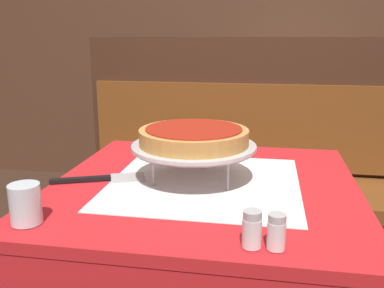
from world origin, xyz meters
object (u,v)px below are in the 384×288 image
(pizza_pan_stand, at_px, (194,148))
(condiment_caddy, at_px, (277,92))
(dining_table_rear, at_px, (289,119))
(pepper_shaker, at_px, (276,232))
(water_glass_near, at_px, (25,204))
(salt_shaker, at_px, (252,229))
(pizza_server, at_px, (102,179))
(deep_dish_pizza, at_px, (194,136))
(dining_table_front, at_px, (204,210))
(booth_bench, at_px, (251,208))

(pizza_pan_stand, height_order, condiment_caddy, condiment_caddy)
(dining_table_rear, relative_size, pepper_shaker, 10.36)
(water_glass_near, relative_size, salt_shaker, 1.18)
(condiment_caddy, bearing_deg, dining_table_rear, -52.91)
(pizza_server, bearing_deg, deep_dish_pizza, 9.04)
(dining_table_rear, distance_m, salt_shaker, 2.07)
(dining_table_front, relative_size, pizza_server, 3.19)
(dining_table_front, distance_m, pizza_pan_stand, 0.19)
(booth_bench, relative_size, water_glass_near, 19.08)
(dining_table_rear, distance_m, deep_dish_pizza, 1.73)
(pepper_shaker, relative_size, condiment_caddy, 0.45)
(deep_dish_pizza, xyz_separation_m, water_glass_near, (-0.33, -0.35, -0.09))
(pizza_server, height_order, condiment_caddy, condiment_caddy)
(booth_bench, xyz_separation_m, salt_shaker, (0.04, -1.24, 0.48))
(booth_bench, relative_size, salt_shaker, 22.55)
(booth_bench, relative_size, condiment_caddy, 10.55)
(pizza_pan_stand, bearing_deg, pepper_shaker, -58.40)
(water_glass_near, xyz_separation_m, pepper_shaker, (0.56, -0.03, -0.01))
(dining_table_front, height_order, condiment_caddy, condiment_caddy)
(condiment_caddy, bearing_deg, pepper_shaker, -91.08)
(deep_dish_pizza, bearing_deg, pizza_server, -170.96)
(pizza_pan_stand, distance_m, condiment_caddy, 1.81)
(dining_table_front, distance_m, pizza_server, 0.32)
(pizza_server, bearing_deg, condiment_caddy, 73.48)
(dining_table_rear, distance_m, condiment_caddy, 0.22)
(dining_table_rear, xyz_separation_m, pizza_pan_stand, (-0.36, -1.68, 0.23))
(booth_bench, relative_size, pizza_server, 6.42)
(dining_table_rear, xyz_separation_m, salt_shaker, (-0.17, -2.05, 0.17))
(dining_table_rear, xyz_separation_m, water_glass_near, (-0.69, -2.03, 0.17))
(pizza_pan_stand, distance_m, pepper_shaker, 0.45)
(dining_table_rear, height_order, pizza_pan_stand, pizza_pan_stand)
(pizza_pan_stand, distance_m, water_glass_near, 0.48)
(deep_dish_pizza, distance_m, pepper_shaker, 0.46)
(water_glass_near, bearing_deg, deep_dish_pizza, 47.08)
(pizza_server, xyz_separation_m, condiment_caddy, (0.54, 1.83, 0.03))
(booth_bench, bearing_deg, condiment_caddy, 82.37)
(pizza_server, bearing_deg, salt_shaker, -36.52)
(pizza_pan_stand, height_order, pepper_shaker, pizza_pan_stand)
(dining_table_rear, distance_m, booth_bench, 0.90)
(dining_table_front, bearing_deg, water_glass_near, -136.12)
(deep_dish_pizza, bearing_deg, water_glass_near, -132.92)
(deep_dish_pizza, relative_size, water_glass_near, 3.41)
(deep_dish_pizza, bearing_deg, booth_bench, 80.15)
(pepper_shaker, xyz_separation_m, condiment_caddy, (0.04, 2.17, 0.00))
(dining_table_rear, distance_m, pepper_shaker, 2.06)
(deep_dish_pizza, height_order, pizza_server, deep_dish_pizza)
(dining_table_rear, distance_m, pizza_pan_stand, 1.73)
(dining_table_rear, height_order, pepper_shaker, pepper_shaker)
(deep_dish_pizza, distance_m, pizza_server, 0.30)
(pizza_server, distance_m, condiment_caddy, 1.91)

